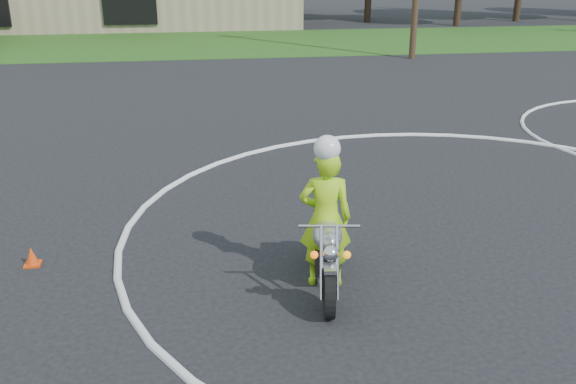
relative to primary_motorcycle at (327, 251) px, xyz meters
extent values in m
plane|color=black|center=(2.93, -1.38, -0.59)|extent=(120.00, 120.00, 0.00)
cube|color=#1E4714|center=(2.93, 25.62, -0.58)|extent=(120.00, 10.00, 0.02)
torus|color=silver|center=(2.93, 1.62, -0.58)|extent=(12.12, 12.12, 0.12)
cylinder|color=black|center=(-0.12, -0.75, -0.24)|extent=(0.24, 0.70, 0.69)
cylinder|color=black|center=(0.12, 0.84, -0.24)|extent=(0.24, 0.70, 0.69)
cube|color=black|center=(0.01, 0.10, -0.13)|extent=(0.41, 0.67, 0.34)
ellipsoid|color=#A6A6AB|center=(-0.02, -0.13, 0.31)|extent=(0.52, 0.79, 0.32)
cube|color=black|center=(0.06, 0.44, 0.26)|extent=(0.40, 0.73, 0.11)
cylinder|color=silver|center=(-0.21, -0.64, 0.16)|extent=(0.11, 0.42, 0.93)
cylinder|color=silver|center=(0.00, -0.68, 0.16)|extent=(0.11, 0.42, 0.93)
cube|color=silver|center=(-0.12, -0.77, 0.13)|extent=(0.20, 0.27, 0.06)
cylinder|color=silver|center=(-0.07, -0.47, 0.59)|extent=(0.80, 0.16, 0.04)
sphere|color=silver|center=(-0.13, -0.86, 0.39)|extent=(0.21, 0.21, 0.21)
sphere|color=#F3570C|center=(-0.34, -0.81, 0.36)|extent=(0.10, 0.10, 0.10)
sphere|color=orange|center=(0.07, -0.87, 0.36)|extent=(0.10, 0.10, 0.10)
cylinder|color=white|center=(0.26, 0.53, -0.24)|extent=(0.23, 0.92, 0.09)
imported|color=#A0DB17|center=(0.00, 0.14, 0.43)|extent=(0.81, 0.59, 2.04)
sphere|color=silver|center=(-0.01, 0.09, 1.47)|extent=(0.37, 0.37, 0.37)
cone|color=#D83E0B|center=(-4.33, 1.35, -0.44)|extent=(0.22, 0.22, 0.30)
cube|color=#D83E0B|center=(-4.33, 1.35, -0.57)|extent=(0.24, 0.24, 0.03)
cylinder|color=#382619|center=(4.93, 32.62, 1.03)|extent=(0.44, 0.44, 3.24)
cylinder|color=#382619|center=(14.93, 31.62, 0.85)|extent=(0.44, 0.44, 2.88)
cylinder|color=#382619|center=(0.93, 33.62, 0.85)|extent=(0.44, 0.44, 2.88)
camera|label=1|loc=(-1.74, -7.98, 3.98)|focal=40.00mm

